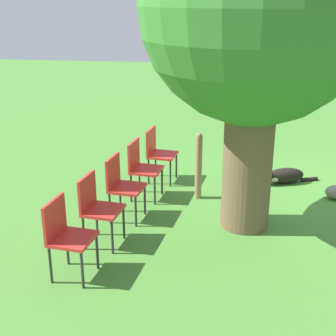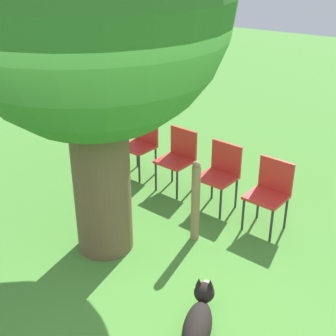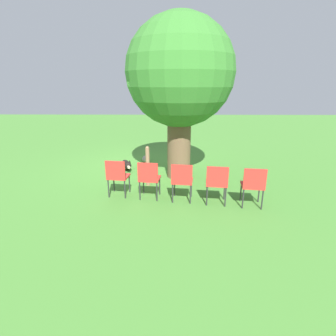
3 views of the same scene
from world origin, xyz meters
name	(u,v)px [view 1 (image 1 of 3)]	position (x,y,z in m)	size (l,w,h in m)	color
ground_plane	(285,197)	(0.00, 0.00, 0.00)	(30.00, 30.00, 0.00)	#478433
oak_tree	(257,12)	(0.63, 1.02, 2.67)	(2.71, 2.71, 4.09)	brown
dog	(281,175)	(0.03, -0.54, 0.14)	(1.06, 0.47, 0.37)	black
fence_post	(199,166)	(1.30, 0.22, 0.51)	(0.10, 0.10, 1.01)	#937551
red_chair_0	(158,151)	(2.01, -0.39, 0.51)	(0.47, 0.49, 0.87)	red
red_chair_1	(141,165)	(2.13, 0.33, 0.51)	(0.47, 0.49, 0.87)	red
red_chair_2	(121,183)	(2.26, 1.05, 0.51)	(0.47, 0.49, 0.87)	red
red_chair_3	(97,205)	(2.39, 1.76, 0.51)	(0.47, 0.49, 0.87)	red
red_chair_4	(66,232)	(2.51, 2.48, 0.51)	(0.47, 0.49, 0.87)	red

